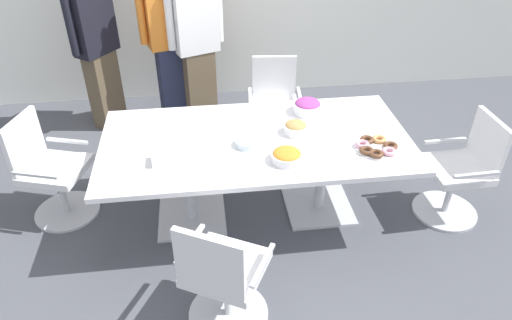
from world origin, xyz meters
name	(u,v)px	position (x,y,z in m)	size (l,w,h in m)	color
ground_plane	(256,213)	(0.00, 0.00, -0.01)	(10.00, 10.00, 0.01)	#4C4F56
conference_table	(256,152)	(0.00, 0.00, 0.63)	(2.40, 1.20, 0.75)	silver
office_chair_0	(51,174)	(-1.67, 0.22, 0.41)	(0.67, 0.67, 0.91)	silver
office_chair_1	(223,280)	(-0.34, -1.08, 0.41)	(0.73, 0.73, 0.91)	silver
office_chair_2	(461,174)	(1.67, -0.20, 0.41)	(0.56, 0.56, 0.91)	silver
office_chair_3	(274,109)	(0.32, 1.08, 0.41)	(0.59, 0.59, 0.91)	silver
person_standing_0	(96,45)	(-1.43, 1.74, 0.92)	(0.44, 0.53, 1.76)	brown
person_standing_1	(170,38)	(-0.68, 1.71, 0.97)	(0.61, 0.34, 1.85)	#232842
person_standing_2	(197,44)	(-0.41, 1.66, 0.92)	(0.60, 0.36, 1.75)	brown
snack_bowl_candy_mix	(308,106)	(0.49, 0.37, 0.81)	(0.24, 0.24, 0.12)	white
snack_bowl_cookies	(296,127)	(0.32, 0.05, 0.80)	(0.19, 0.19, 0.10)	white
snack_bowl_chips_orange	(287,156)	(0.18, -0.32, 0.79)	(0.23, 0.23, 0.09)	white
donut_platter	(376,147)	(0.87, -0.26, 0.77)	(0.31, 0.31, 0.04)	white
plate_stack	(248,143)	(-0.08, -0.08, 0.77)	(0.19, 0.19, 0.05)	white
napkin_pile	(162,158)	(-0.71, -0.24, 0.79)	(0.14, 0.14, 0.08)	white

